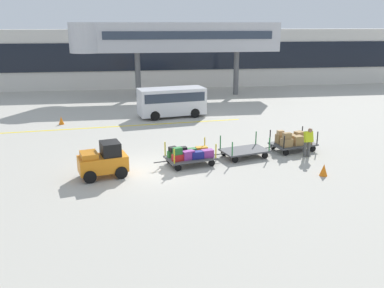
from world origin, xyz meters
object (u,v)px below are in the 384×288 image
(baggage_cart_middle, at_px, (244,151))
(baggage_handler, at_px, (308,141))
(baggage_tug, at_px, (103,161))
(shuttle_van, at_px, (172,100))
(baggage_cart_lead, at_px, (190,155))
(baggage_cart_tail, at_px, (293,141))
(safety_cone_near, at_px, (324,170))
(safety_cone_far, at_px, (61,120))

(baggage_cart_middle, xyz_separation_m, baggage_handler, (3.20, -0.46, 0.52))
(baggage_tug, bearing_deg, baggage_handler, 7.17)
(shuttle_van, bearing_deg, baggage_cart_lead, -91.40)
(baggage_tug, bearing_deg, baggage_cart_tail, 13.94)
(baggage_handler, xyz_separation_m, safety_cone_near, (-0.39, -2.66, -0.59))
(baggage_handler, relative_size, safety_cone_near, 2.84)
(baggage_tug, relative_size, baggage_cart_lead, 0.75)
(baggage_tug, height_order, safety_cone_near, baggage_tug)
(baggage_cart_lead, distance_m, baggage_cart_tail, 5.98)
(safety_cone_far, bearing_deg, baggage_cart_tail, -31.39)
(baggage_tug, height_order, baggage_cart_middle, baggage_tug)
(baggage_cart_lead, relative_size, safety_cone_far, 5.61)
(shuttle_van, bearing_deg, baggage_tug, -109.97)
(baggage_tug, distance_m, shuttle_van, 12.55)
(baggage_cart_lead, xyz_separation_m, shuttle_van, (0.26, 10.81, 0.72))
(baggage_handler, bearing_deg, baggage_cart_tail, 105.56)
(baggage_cart_middle, distance_m, safety_cone_far, 13.56)
(safety_cone_near, distance_m, safety_cone_far, 17.73)
(baggage_cart_tail, distance_m, safety_cone_far, 15.49)
(baggage_cart_tail, height_order, safety_cone_near, baggage_cart_tail)
(baggage_cart_lead, height_order, baggage_cart_tail, baggage_cart_tail)
(baggage_cart_tail, distance_m, baggage_handler, 1.25)
(baggage_cart_lead, xyz_separation_m, safety_cone_near, (5.74, -2.36, -0.24))
(safety_cone_near, bearing_deg, baggage_tug, 171.94)
(baggage_cart_middle, bearing_deg, safety_cone_far, 139.72)
(baggage_tug, relative_size, safety_cone_far, 4.19)
(baggage_cart_middle, relative_size, shuttle_van, 0.61)
(safety_cone_far, bearing_deg, shuttle_van, 9.45)
(baggage_cart_lead, height_order, safety_cone_far, baggage_cart_lead)
(baggage_handler, bearing_deg, safety_cone_near, -98.29)
(baggage_tug, xyz_separation_m, baggage_cart_middle, (6.94, 1.74, -0.41))
(baggage_handler, bearing_deg, baggage_cart_middle, 171.82)
(baggage_cart_middle, bearing_deg, baggage_cart_tail, 13.71)
(baggage_cart_tail, bearing_deg, baggage_handler, -74.44)
(baggage_tug, height_order, baggage_handler, baggage_tug)
(shuttle_van, bearing_deg, baggage_handler, -60.85)
(baggage_handler, height_order, safety_cone_far, baggage_handler)
(safety_cone_near, height_order, safety_cone_far, same)
(baggage_tug, height_order, baggage_cart_tail, baggage_tug)
(baggage_cart_tail, xyz_separation_m, safety_cone_far, (-13.22, 8.07, -0.27))
(baggage_cart_middle, height_order, baggage_cart_tail, baggage_cart_tail)
(baggage_cart_middle, relative_size, safety_cone_far, 5.61)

